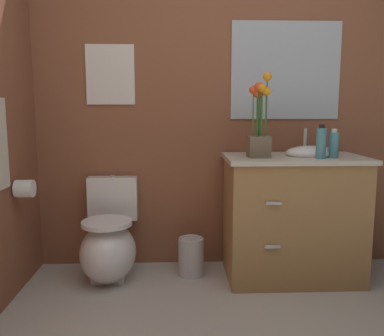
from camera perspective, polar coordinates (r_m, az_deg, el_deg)
The scene contains 10 objects.
wall_back at distance 3.11m, azimuth 8.15°, elevation 9.53°, with size 4.28×0.05×2.50m, color brown.
toilet at distance 2.95m, azimuth -11.44°, elevation -10.33°, with size 0.38×0.59×0.69m.
vanity_cabinet at distance 2.95m, azimuth 13.80°, elevation -6.45°, with size 0.94×0.56×1.04m.
flower_vase at distance 2.73m, azimuth 9.34°, elevation 5.68°, with size 0.14×0.14×0.55m.
soap_bottle at distance 2.76m, azimuth 17.49°, elevation 3.36°, with size 0.06×0.06×0.22m.
lotion_bottle at distance 2.83m, azimuth 19.08°, elevation 3.08°, with size 0.06×0.06×0.19m.
trash_bin at distance 2.98m, azimuth -0.14°, elevation -12.15°, with size 0.18×0.18×0.27m.
wall_poster at distance 3.07m, azimuth -11.28°, elevation 12.60°, with size 0.35×0.01×0.42m, color silver.
wall_mirror at distance 3.15m, azimuth 12.89°, elevation 13.04°, with size 0.80×0.01×0.70m, color #B2BCC6.
toilet_paper_roll at distance 2.78m, azimuth -22.21°, elevation -2.66°, with size 0.11×0.11×0.11m, color white.
Camera 1 is at (-0.36, -1.35, 1.18)m, focal length 38.42 mm.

